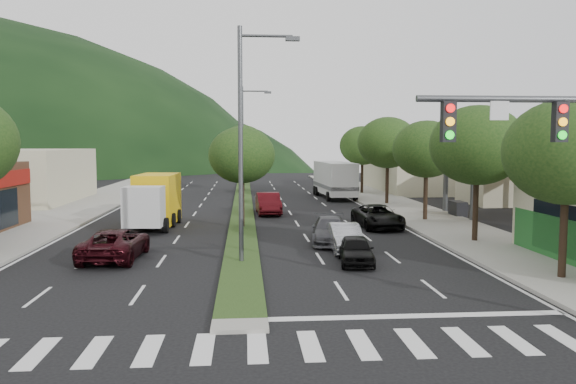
{
  "coord_description": "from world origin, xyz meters",
  "views": [
    {
      "loc": [
        0.16,
        -15.82,
        5.16
      ],
      "look_at": [
        2.33,
        12.16,
        2.7
      ],
      "focal_mm": 35.0,
      "sensor_mm": 36.0,
      "label": 1
    }
  ],
  "objects": [
    {
      "name": "suv_maroon",
      "position": [
        -5.59,
        9.28,
        0.69
      ],
      "size": [
        2.52,
        5.09,
        1.39
      ],
      "primitive_type": "imported",
      "rotation": [
        0.0,
        0.0,
        3.1
      ],
      "color": "black",
      "rests_on": "ground"
    },
    {
      "name": "streetlight_mid",
      "position": [
        0.21,
        33.0,
        5.58
      ],
      "size": [
        2.6,
        0.25,
        10.0
      ],
      "color": "#47494C",
      "rests_on": "ground"
    },
    {
      "name": "car_queue_b",
      "position": [
        4.54,
        12.56,
        0.66
      ],
      "size": [
        2.41,
        4.76,
        1.32
      ],
      "primitive_type": "imported",
      "rotation": [
        0.0,
        0.0,
        -0.12
      ],
      "color": "#414246",
      "rests_on": "ground"
    },
    {
      "name": "sidewalk_right",
      "position": [
        12.5,
        25.0,
        0.07
      ],
      "size": [
        5.0,
        90.0,
        0.15
      ],
      "primitive_type": "cube",
      "color": "gray",
      "rests_on": "ground"
    },
    {
      "name": "tree_r_a",
      "position": [
        12.0,
        4.0,
        4.82
      ],
      "size": [
        4.6,
        4.6,
        6.63
      ],
      "color": "black",
      "rests_on": "sidewalk_right"
    },
    {
      "name": "sedan_silver",
      "position": [
        4.91,
        10.31,
        0.66
      ],
      "size": [
        1.4,
        3.98,
        1.31
      ],
      "primitive_type": "imported",
      "rotation": [
        0.0,
        0.0,
        -0.0
      ],
      "color": "#B0B3B8",
      "rests_on": "ground"
    },
    {
      "name": "box_truck",
      "position": [
        -5.36,
        19.02,
        1.52
      ],
      "size": [
        2.86,
        6.63,
        3.21
      ],
      "rotation": [
        0.0,
        0.0,
        3.08
      ],
      "color": "silver",
      "rests_on": "ground"
    },
    {
      "name": "tree_med_far",
      "position": [
        0.0,
        44.0,
        5.01
      ],
      "size": [
        4.8,
        4.8,
        6.94
      ],
      "color": "black",
      "rests_on": "median"
    },
    {
      "name": "median",
      "position": [
        0.0,
        28.0,
        0.06
      ],
      "size": [
        1.6,
        56.0,
        0.12
      ],
      "primitive_type": "cube",
      "color": "#233A15",
      "rests_on": "ground"
    },
    {
      "name": "car_queue_d",
      "position": [
        8.24,
        17.56,
        0.69
      ],
      "size": [
        2.59,
        5.11,
        1.39
      ],
      "primitive_type": "imported",
      "rotation": [
        0.0,
        0.0,
        0.06
      ],
      "color": "black",
      "rests_on": "ground"
    },
    {
      "name": "gas_canopy",
      "position": [
        19.0,
        22.0,
        4.65
      ],
      "size": [
        12.2,
        8.2,
        5.25
      ],
      "color": "silver",
      "rests_on": "ground"
    },
    {
      "name": "motorhome",
      "position": [
        8.6,
        36.29,
        1.8
      ],
      "size": [
        3.17,
        8.92,
        3.37
      ],
      "rotation": [
        0.0,
        0.0,
        0.05
      ],
      "color": "silver",
      "rests_on": "ground"
    },
    {
      "name": "tree_r_c",
      "position": [
        12.0,
        20.0,
        4.75
      ],
      "size": [
        4.4,
        4.4,
        6.48
      ],
      "color": "black",
      "rests_on": "sidewalk_right"
    },
    {
      "name": "car_queue_a",
      "position": [
        4.89,
        7.56,
        0.6
      ],
      "size": [
        1.77,
        3.62,
        1.19
      ],
      "primitive_type": "imported",
      "rotation": [
        0.0,
        0.0,
        -0.11
      ],
      "color": "black",
      "rests_on": "ground"
    },
    {
      "name": "streetlight_near",
      "position": [
        0.21,
        8.0,
        5.58
      ],
      "size": [
        2.6,
        0.25,
        10.0
      ],
      "color": "#47494C",
      "rests_on": "ground"
    },
    {
      "name": "car_queue_c",
      "position": [
        1.87,
        24.76,
        0.77
      ],
      "size": [
        1.83,
        4.74,
        1.54
      ],
      "primitive_type": "imported",
      "rotation": [
        0.0,
        0.0,
        0.04
      ],
      "color": "#4F0D12",
      "rests_on": "ground"
    },
    {
      "name": "tree_r_d",
      "position": [
        12.0,
        30.0,
        5.18
      ],
      "size": [
        5.0,
        5.0,
        7.17
      ],
      "color": "black",
      "rests_on": "sidewalk_right"
    },
    {
      "name": "bldg_right_far",
      "position": [
        19.5,
        44.0,
        2.6
      ],
      "size": [
        10.0,
        16.0,
        5.2
      ],
      "primitive_type": "cube",
      "color": "beige",
      "rests_on": "ground"
    },
    {
      "name": "sidewalk_left",
      "position": [
        -13.0,
        25.0,
        0.07
      ],
      "size": [
        6.0,
        90.0,
        0.15
      ],
      "primitive_type": "cube",
      "color": "gray",
      "rests_on": "ground"
    },
    {
      "name": "ground",
      "position": [
        0.0,
        0.0,
        0.0
      ],
      "size": [
        160.0,
        160.0,
        0.0
      ],
      "primitive_type": "plane",
      "color": "black",
      "rests_on": "ground"
    },
    {
      "name": "tree_med_near",
      "position": [
        0.0,
        18.0,
        4.43
      ],
      "size": [
        4.0,
        4.0,
        6.02
      ],
      "color": "black",
      "rests_on": "median"
    },
    {
      "name": "crosswalk",
      "position": [
        0.0,
        -2.0,
        0.01
      ],
      "size": [
        19.0,
        2.2,
        0.01
      ],
      "primitive_type": "cube",
      "color": "silver",
      "rests_on": "ground"
    },
    {
      "name": "bldg_left_far",
      "position": [
        -19.0,
        34.0,
        2.3
      ],
      "size": [
        9.0,
        14.0,
        4.6
      ],
      "primitive_type": "cube",
      "color": "beige",
      "rests_on": "ground"
    },
    {
      "name": "tree_r_e",
      "position": [
        12.0,
        40.0,
        4.89
      ],
      "size": [
        4.6,
        4.6,
        6.71
      ],
      "color": "black",
      "rests_on": "sidewalk_right"
    },
    {
      "name": "tree_r_b",
      "position": [
        12.0,
        12.0,
        5.04
      ],
      "size": [
        4.8,
        4.8,
        6.94
      ],
      "color": "black",
      "rests_on": "sidewalk_right"
    }
  ]
}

